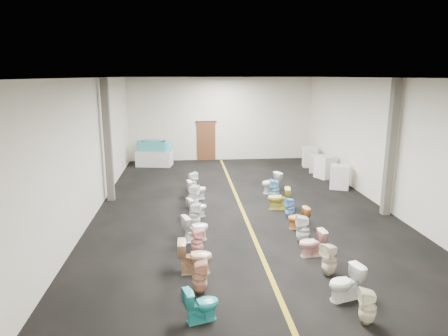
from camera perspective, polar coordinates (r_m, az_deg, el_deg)
The scene contains 37 objects.
floor at distance 14.59m, azimuth 2.27°, elevation -5.19°, with size 16.00×16.00×0.00m, color black.
ceiling at distance 13.86m, azimuth 2.44°, elevation 12.77°, with size 16.00×16.00×0.00m, color black.
wall_back at distance 21.94m, azimuth -0.48°, elevation 6.99°, with size 10.00×10.00×0.00m, color beige.
wall_front at distance 6.46m, azimuth 12.03°, elevation -8.24°, with size 10.00×10.00×0.00m, color beige.
wall_left at distance 14.27m, azimuth -18.00°, elevation 3.08°, with size 16.00×16.00×0.00m, color beige.
wall_right at distance 15.53m, azimuth 20.98°, elevation 3.62°, with size 16.00×16.00×0.00m, color beige.
aisle_stripe at distance 14.59m, azimuth 2.27°, elevation -5.17°, with size 0.12×15.60×0.01m, color olive.
back_door at distance 21.98m, azimuth -2.55°, elevation 3.84°, with size 1.00×0.10×2.10m, color #562D19.
door_frame at distance 21.85m, azimuth -2.58°, elevation 6.61°, with size 1.15×0.08×0.10m, color #331C11.
column_left at distance 15.19m, azimuth -16.28°, elevation 3.76°, with size 0.25×0.25×4.50m, color #59544C.
column_right at distance 14.11m, azimuth 22.73°, elevation 2.59°, with size 0.25×0.25×4.50m, color #59544C.
display_table at distance 20.96m, azimuth -9.91°, elevation 1.38°, with size 1.78×0.89×0.79m, color silver.
bathtub at distance 20.84m, azimuth -9.98°, elevation 3.20°, with size 1.81×1.00×0.55m.
appliance_crate_a at distance 17.19m, azimuth 16.18°, elevation -1.23°, with size 0.74×0.74×0.96m, color white.
appliance_crate_b at distance 18.76m, azimuth 14.28°, elevation 0.15°, with size 0.74×0.74×1.01m, color silver.
appliance_crate_c at distance 19.84m, azimuth 13.16°, elevation 0.61°, with size 0.72×0.72×0.82m, color silver.
appliance_crate_d at distance 20.91m, azimuth 12.16°, elevation 1.56°, with size 0.70×0.70×1.00m, color silver.
toilet_left_0 at distance 7.99m, azimuth -3.24°, elevation -18.84°, with size 0.39×0.68×0.69m, color teal.
toilet_left_1 at distance 8.84m, azimuth -3.48°, elevation -15.31°, with size 0.33×0.34×0.74m, color tan.
toilet_left_2 at distance 9.64m, azimuth -4.14°, elevation -12.50°, with size 0.46×0.81×0.82m, color tan.
toilet_left_3 at distance 10.57m, azimuth -3.85°, elevation -10.45°, with size 0.32×0.33×0.71m, color #FBAAA5.
toilet_left_4 at distance 11.40m, azimuth -4.10°, elevation -8.50°, with size 0.43×0.75×0.76m, color white.
toilet_left_5 at distance 12.35m, azimuth -4.21°, elevation -6.75°, with size 0.35×0.36×0.78m, color silver.
toilet_left_6 at distance 13.23m, azimuth -3.89°, elevation -5.62°, with size 0.37×0.65×0.67m, color white.
toilet_left_7 at distance 14.12m, azimuth -4.42°, elevation -4.08°, with size 0.37×0.38×0.83m, color white.
toilet_left_8 at distance 15.13m, azimuth -3.93°, elevation -3.08°, with size 0.41×0.72×0.74m, color white.
toilet_left_9 at distance 16.03m, azimuth -4.55°, elevation -2.03°, with size 0.36×0.37×0.81m, color white.
toilet_right_0 at distance 8.32m, azimuth 19.85°, elevation -18.16°, with size 0.32×0.33×0.71m, color beige.
toilet_right_1 at distance 8.96m, azimuth 16.96°, elevation -15.44°, with size 0.42×0.73×0.75m, color white.
toilet_right_2 at distance 9.83m, azimuth 14.83°, elevation -12.52°, with size 0.35×0.36×0.79m, color beige.
toilet_right_3 at distance 10.71m, azimuth 12.48°, elevation -10.43°, with size 0.39×0.69×0.70m, color beige.
toilet_right_4 at distance 11.40m, azimuth 11.21°, elevation -8.58°, with size 0.37×0.38×0.82m, color silver.
toilet_right_5 at distance 12.47m, azimuth 10.56°, elevation -7.02°, with size 0.37×0.65×0.66m, color orange.
toilet_right_6 at distance 13.26m, azimuth 9.42°, elevation -5.67°, with size 0.32×0.32×0.70m, color #68A5D9.
toilet_right_7 at distance 14.07m, azimuth 7.83°, elevation -4.31°, with size 0.44×0.78×0.79m, color #D3C848.
toilet_right_8 at distance 15.00m, azimuth 7.26°, elevation -3.15°, with size 0.37×0.37×0.81m, color #78BCE0.
toilet_right_9 at distance 15.97m, azimuth 6.77°, elevation -2.12°, with size 0.46×0.80×0.82m, color white.
Camera 1 is at (-1.88, -13.73, 4.56)m, focal length 32.00 mm.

